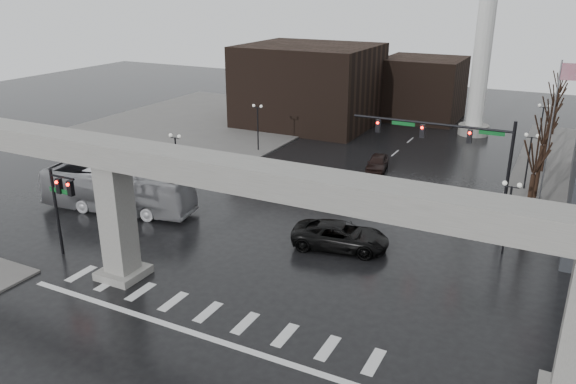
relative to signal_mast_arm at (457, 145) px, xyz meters
The scene contains 23 objects.
ground 21.64m from the signal_mast_arm, 115.57° to the right, with size 160.00×160.00×0.00m, color black.
sidewalk_nw 39.41m from the signal_mast_arm, 153.82° to the left, with size 28.00×36.00×0.15m, color #62605D.
elevated_guideway 20.35m from the signal_mast_arm, 112.35° to the right, with size 48.00×2.60×8.70m.
building_far_left 32.68m from the signal_mast_arm, 134.74° to the left, with size 16.00×14.00×10.00m, color black.
building_far_mid 35.02m from the signal_mast_arm, 108.32° to the left, with size 10.00×10.00×8.00m, color black.
smokestack 28.38m from the signal_mast_arm, 96.28° to the left, with size 3.60×3.60×30.00m.
signal_mast_arm is the anchor object (origin of this frame).
signal_left_pole 28.09m from the signal_mast_arm, 139.26° to the right, with size 2.30×0.30×6.00m.
flagpole_assembly 7.27m from the signal_mast_arm, 26.93° to the left, with size 2.06×0.12×12.00m.
lamp_right_0 6.99m from the signal_mast_arm, 46.80° to the right, with size 1.22×0.32×5.11m.
lamp_right_1 10.51m from the signal_mast_arm, 63.90° to the left, with size 1.22×0.32×5.11m.
lamp_right_2 23.75m from the signal_mast_arm, 79.01° to the left, with size 1.22×0.32×5.11m.
lamp_left_0 23.12m from the signal_mast_arm, 167.96° to the right, with size 1.22×0.32×5.11m.
lamp_left_1 24.42m from the signal_mast_arm, 157.75° to the left, with size 1.22×0.32×5.11m.
lamp_left_2 32.40m from the signal_mast_arm, 134.11° to the left, with size 1.22×0.32×5.11m.
tree_right_0 6.37m from the signal_mast_arm, ahead, with size 1.09×1.58×7.50m.
tree_right_1 9.57m from the signal_mast_arm, 52.50° to the left, with size 1.09×1.61×7.67m.
tree_right_2 16.45m from the signal_mast_arm, 70.00° to the left, with size 1.10×1.63×7.85m.
tree_right_3 24.04m from the signal_mast_arm, 76.58° to the left, with size 1.11×1.66×8.02m.
tree_right_4 31.83m from the signal_mast_arm, 79.94° to the left, with size 1.12×1.69×8.19m.
pickup_truck 11.66m from the signal_mast_arm, 121.51° to the right, with size 3.03×6.57×1.83m, color black.
city_bus 26.45m from the signal_mast_arm, 155.78° to the right, with size 2.94×12.57×3.50m, color #9A9A9E.
far_car 13.27m from the signal_mast_arm, 135.76° to the left, with size 1.82×4.52×1.54m, color black.
Camera 1 is at (16.12, -22.81, 17.00)m, focal length 35.00 mm.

